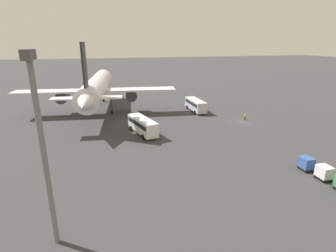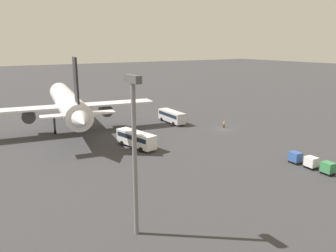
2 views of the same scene
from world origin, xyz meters
The scene contains 8 objects.
ground_plane centered at (0.00, 0.00, 0.00)m, with size 600.00×600.00×0.00m, color #38383A.
airplane centered at (19.14, 33.38, 6.98)m, with size 48.91×41.77×18.54m.
shuttle_bus_near centered at (13.13, 7.21, 1.94)m, with size 10.26×3.35×3.23m.
shuttle_bus_far centered at (-1.60, 25.37, 1.97)m, with size 10.43×4.73×3.30m.
worker_person centered at (1.28, -1.14, 0.87)m, with size 0.38×0.38×1.74m.
cargo_cart_white centered at (-28.26, 5.13, 1.19)m, with size 2.10×1.80×2.06m.
cargo_cart_blue centered at (-25.16, 5.25, 1.19)m, with size 2.10×1.80×2.06m.
light_pole centered at (-30.35, 39.68, 10.93)m, with size 2.80×0.70×17.86m.
Camera 1 is at (-53.29, 35.45, 18.29)m, focal length 28.00 mm.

